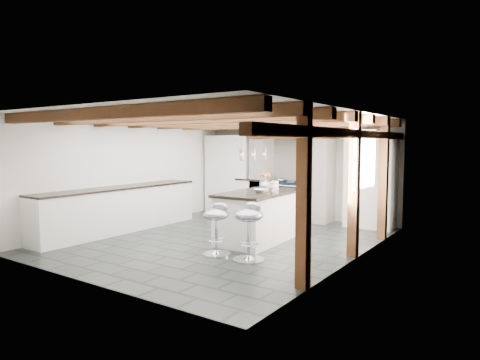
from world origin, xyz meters
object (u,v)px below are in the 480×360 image
Objects in this scene: bar_stool_far at (217,223)px; bar_stool_near at (249,225)px; kitchen_island at (259,216)px; range_cooker at (290,199)px.

bar_stool_near is at bearing -6.42° from bar_stool_far.
kitchen_island is at bearing 81.39° from bar_stool_far.
kitchen_island reaches higher than bar_stool_far.
range_cooker reaches higher than bar_stool_near.
range_cooker is 1.18× the size of bar_stool_far.
bar_stool_far is (0.57, -3.63, 0.06)m from range_cooker.
kitchen_island is 1.26m from bar_stool_far.
kitchen_island is at bearing 119.42° from bar_stool_near.
range_cooker reaches higher than bar_stool_far.
kitchen_island is 2.08× the size of bar_stool_near.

